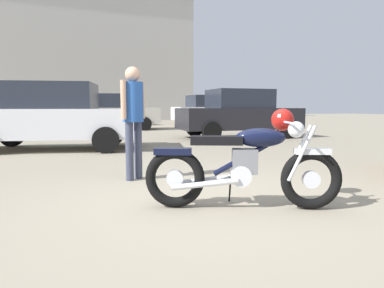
{
  "coord_description": "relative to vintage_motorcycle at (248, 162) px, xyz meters",
  "views": [
    {
      "loc": [
        -1.47,
        -3.57,
        1.08
      ],
      "look_at": [
        -0.02,
        0.69,
        0.6
      ],
      "focal_mm": 32.47,
      "sensor_mm": 36.0,
      "label": 1
    }
  ],
  "objects": [
    {
      "name": "ground_plane",
      "position": [
        -0.27,
        0.31,
        -0.49
      ],
      "size": [
        80.0,
        80.0,
        0.0
      ],
      "primitive_type": "plane",
      "color": "gray"
    },
    {
      "name": "industrial_building",
      "position": [
        -3.58,
        29.05,
        4.65
      ],
      "size": [
        22.89,
        13.42,
        20.33
      ],
      "rotation": [
        0.0,
        0.0,
        0.07
      ],
      "color": "beige",
      "rests_on": "ground_plane"
    },
    {
      "name": "white_estate_far",
      "position": [
        3.75,
        7.71,
        0.34
      ],
      "size": [
        4.24,
        1.99,
        1.67
      ],
      "rotation": [
        0.0,
        0.0,
        3.12
      ],
      "color": "black",
      "rests_on": "ground_plane"
    },
    {
      "name": "red_hatchback_near",
      "position": [
        6.21,
        15.82,
        0.45
      ],
      "size": [
        4.8,
        2.18,
        1.74
      ],
      "rotation": [
        0.0,
        0.0,
        3.2
      ],
      "color": "black",
      "rests_on": "ground_plane"
    },
    {
      "name": "vintage_motorcycle",
      "position": [
        0.0,
        0.0,
        0.0
      ],
      "size": [
        1.98,
        0.9,
        1.07
      ],
      "rotation": [
        0.0,
        0.0,
        -0.38
      ],
      "color": "black",
      "rests_on": "ground_plane"
    },
    {
      "name": "pale_sedan_back",
      "position": [
        0.06,
        13.35,
        0.34
      ],
      "size": [
        4.34,
        2.21,
        1.67
      ],
      "rotation": [
        0.0,
        0.0,
        3.05
      ],
      "color": "black",
      "rests_on": "ground_plane"
    },
    {
      "name": "blue_hatchback_right",
      "position": [
        -2.19,
        6.12,
        0.34
      ],
      "size": [
        4.46,
        2.54,
        1.67
      ],
      "rotation": [
        0.0,
        0.0,
        2.94
      ],
      "color": "black",
      "rests_on": "ground_plane"
    },
    {
      "name": "bystander",
      "position": [
        -0.9,
        1.85,
        0.53
      ],
      "size": [
        0.39,
        0.3,
        1.66
      ],
      "rotation": [
        0.0,
        0.0,
        2.2
      ],
      "color": "#383D51",
      "rests_on": "ground_plane"
    },
    {
      "name": "dark_sedan_left",
      "position": [
        -0.05,
        16.93,
        0.43
      ],
      "size": [
        4.13,
        2.33,
        1.78
      ],
      "rotation": [
        0.0,
        0.0,
        0.18
      ],
      "color": "black",
      "rests_on": "ground_plane"
    }
  ]
}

